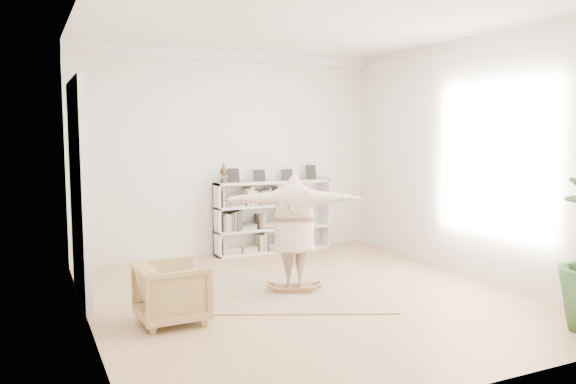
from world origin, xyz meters
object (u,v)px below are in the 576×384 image
object	(u,v)px
bookshelf	(273,217)
armchair	(172,293)
person	(294,227)
rocker_board	(294,287)

from	to	relation	value
bookshelf	armchair	xyz separation A→B (m)	(-2.62, -3.06, -0.29)
bookshelf	person	size ratio (longest dim) A/B	1.16
bookshelf	person	bearing A→B (deg)	-107.74
bookshelf	rocker_board	world-z (taller)	bookshelf
armchair	rocker_board	xyz separation A→B (m)	(1.80, 0.51, -0.28)
bookshelf	rocker_board	xyz separation A→B (m)	(-0.82, -2.55, -0.57)
bookshelf	armchair	distance (m)	4.03
bookshelf	armchair	world-z (taller)	bookshelf
bookshelf	rocker_board	bearing A→B (deg)	-107.74
armchair	rocker_board	size ratio (longest dim) A/B	1.30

